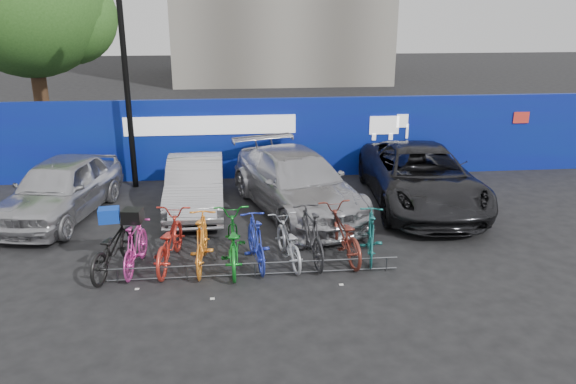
{
  "coord_description": "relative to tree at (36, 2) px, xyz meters",
  "views": [
    {
      "loc": [
        -0.32,
        -10.4,
        5.01
      ],
      "look_at": [
        0.9,
        2.0,
        0.83
      ],
      "focal_mm": 35.0,
      "sensor_mm": 36.0,
      "label": 1
    }
  ],
  "objects": [
    {
      "name": "bike_7",
      "position": [
        7.94,
        -10.03,
        -4.5
      ],
      "size": [
        0.78,
        1.94,
        1.13
      ],
      "primitive_type": "imported",
      "rotation": [
        0.0,
        0.0,
        3.28
      ],
      "color": "#2A2A2C",
      "rests_on": "ground"
    },
    {
      "name": "bike_6",
      "position": [
        7.47,
        -10.07,
        -4.62
      ],
      "size": [
        0.89,
        1.8,
        0.91
      ],
      "primitive_type": "imported",
      "rotation": [
        0.0,
        0.0,
        3.31
      ],
      "color": "#B3B5BC",
      "rests_on": "ground"
    },
    {
      "name": "bike_3",
      "position": [
        5.75,
        -10.13,
        -4.51
      ],
      "size": [
        0.62,
        1.87,
        1.11
      ],
      "primitive_type": "imported",
      "rotation": [
        0.0,
        0.0,
        3.09
      ],
      "color": "orange",
      "rests_on": "ground"
    },
    {
      "name": "car_1",
      "position": [
        5.44,
        -6.74,
        -4.41
      ],
      "size": [
        1.48,
        4.03,
        1.32
      ],
      "primitive_type": "imported",
      "rotation": [
        0.0,
        0.0,
        0.02
      ],
      "color": "#ABABAF",
      "rests_on": "ground"
    },
    {
      "name": "car_0",
      "position": [
        2.18,
        -6.96,
        -4.33
      ],
      "size": [
        2.62,
        4.62,
        1.48
      ],
      "primitive_type": "imported",
      "rotation": [
        0.0,
        0.0,
        -0.21
      ],
      "color": "#B1B1B6",
      "rests_on": "ground"
    },
    {
      "name": "bike_8",
      "position": [
        8.61,
        -9.92,
        -4.54
      ],
      "size": [
        1.02,
        2.09,
        1.05
      ],
      "primitive_type": "imported",
      "rotation": [
        0.0,
        0.0,
        3.31
      ],
      "color": "maroon",
      "rests_on": "ground"
    },
    {
      "name": "hoarding",
      "position": [
        6.78,
        -4.06,
        -3.86
      ],
      "size": [
        22.0,
        0.18,
        2.4
      ],
      "color": "navy",
      "rests_on": "ground"
    },
    {
      "name": "lamppost",
      "position": [
        3.57,
        -4.66,
        -1.8
      ],
      "size": [
        0.25,
        0.5,
        6.11
      ],
      "color": "black",
      "rests_on": "ground"
    },
    {
      "name": "bike_9",
      "position": [
        9.2,
        -10.02,
        -4.56
      ],
      "size": [
        0.83,
        1.75,
        1.02
      ],
      "primitive_type": "imported",
      "rotation": [
        0.0,
        0.0,
        2.93
      ],
      "color": "#1A6867",
      "rests_on": "ground"
    },
    {
      "name": "car_2",
      "position": [
        7.98,
        -7.1,
        -4.32
      ],
      "size": [
        3.55,
        5.58,
        1.5
      ],
      "primitive_type": "imported",
      "rotation": [
        0.0,
        0.0,
        0.3
      ],
      "color": "#AFAEB4",
      "rests_on": "ground"
    },
    {
      "name": "bike_4",
      "position": [
        6.35,
        -10.14,
        -4.53
      ],
      "size": [
        0.74,
        2.06,
        1.08
      ],
      "primitive_type": "imported",
      "rotation": [
        0.0,
        0.0,
        3.15
      ],
      "color": "#138021",
      "rests_on": "ground"
    },
    {
      "name": "tree",
      "position": [
        0.0,
        0.0,
        0.0
      ],
      "size": [
        5.4,
        5.2,
        7.8
      ],
      "color": "#382314",
      "rests_on": "ground"
    },
    {
      "name": "cargo_crate",
      "position": [
        4.02,
        -10.11,
        -3.9
      ],
      "size": [
        0.42,
        0.34,
        0.27
      ],
      "primitive_type": "cube",
      "rotation": [
        0.0,
        0.0,
        0.12
      ],
      "color": "#0E36AC",
      "rests_on": "bike_0"
    },
    {
      "name": "bike_rack",
      "position": [
        6.77,
        -10.66,
        -4.91
      ],
      "size": [
        5.6,
        0.03,
        0.3
      ],
      "color": "#595B60",
      "rests_on": "ground"
    },
    {
      "name": "car_3",
      "position": [
        11.24,
        -6.96,
        -4.31
      ],
      "size": [
        2.89,
        5.64,
        1.52
      ],
      "primitive_type": "imported",
      "rotation": [
        0.0,
        0.0,
        -0.07
      ],
      "color": "black",
      "rests_on": "ground"
    },
    {
      "name": "bike_5",
      "position": [
        6.82,
        -10.13,
        -4.55
      ],
      "size": [
        0.73,
        1.79,
        1.04
      ],
      "primitive_type": "imported",
      "rotation": [
        0.0,
        0.0,
        3.28
      ],
      "color": "#2637BC",
      "rests_on": "ground"
    },
    {
      "name": "ground",
      "position": [
        6.77,
        -10.06,
        -5.07
      ],
      "size": [
        100.0,
        100.0,
        0.0
      ],
      "primitive_type": "plane",
      "color": "black",
      "rests_on": "ground"
    },
    {
      "name": "bike_0",
      "position": [
        4.02,
        -10.11,
        -4.55
      ],
      "size": [
        1.1,
        2.07,
        1.03
      ],
      "primitive_type": "imported",
      "rotation": [
        0.0,
        0.0,
        2.92
      ],
      "color": "black",
      "rests_on": "ground"
    },
    {
      "name": "bike_1",
      "position": [
        4.45,
        -10.11,
        -4.57
      ],
      "size": [
        0.65,
        1.71,
        1.0
      ],
      "primitive_type": "imported",
      "rotation": [
        0.0,
        0.0,
        3.03
      ],
      "color": "#E03AA4",
      "rests_on": "ground"
    },
    {
      "name": "bike_2",
      "position": [
        5.09,
        -9.97,
        -4.54
      ],
      "size": [
        0.96,
        2.09,
        1.06
      ],
      "primitive_type": "imported",
      "rotation": [
        0.0,
        0.0,
        3.01
      ],
      "color": "red",
      "rests_on": "ground"
    },
    {
      "name": "cargo_topcase",
      "position": [
        4.45,
        -10.11,
        -3.93
      ],
      "size": [
        0.41,
        0.37,
        0.27
      ],
      "primitive_type": "cube",
      "rotation": [
        0.0,
        0.0,
        -0.15
      ],
      "color": "black",
      "rests_on": "bike_1"
    }
  ]
}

